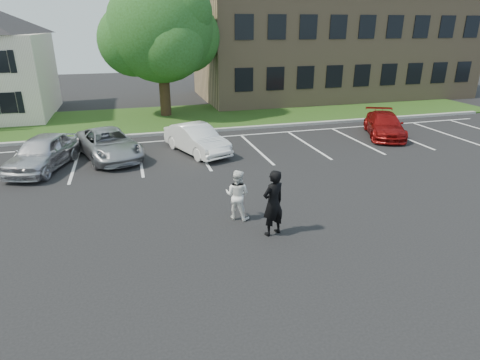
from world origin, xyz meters
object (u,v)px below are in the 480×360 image
object	(u,v)px
office_building	(332,45)
car_red_compact	(384,125)
tree	(162,31)
man_white_shirt	(237,195)
car_white_sedan	(197,139)
man_black_suit	(273,203)
car_silver_minivan	(109,144)
car_silver_west	(43,152)

from	to	relation	value
office_building	car_red_compact	world-z (taller)	office_building
tree	car_red_compact	bearing A→B (deg)	-38.51
man_white_shirt	car_white_sedan	xyz separation A→B (m)	(-0.00, 7.25, -0.13)
tree	car_white_sedan	distance (m)	10.06
man_black_suit	man_white_shirt	world-z (taller)	man_black_suit
man_black_suit	car_red_compact	bearing A→B (deg)	-158.11
man_white_shirt	car_red_compact	world-z (taller)	man_white_shirt
car_white_sedan	car_silver_minivan	bearing A→B (deg)	153.89
man_white_shirt	man_black_suit	bearing A→B (deg)	155.14
tree	car_silver_minivan	bearing A→B (deg)	-112.61
tree	car_silver_west	world-z (taller)	tree
office_building	car_silver_minivan	xyz separation A→B (m)	(-18.12, -13.47, -3.51)
car_silver_west	man_white_shirt	bearing A→B (deg)	-26.94
car_silver_minivan	car_red_compact	xyz separation A→B (m)	(14.42, -0.12, -0.02)
man_white_shirt	car_silver_minivan	world-z (taller)	man_white_shirt
tree	car_silver_minivan	distance (m)	10.37
tree	car_white_sedan	world-z (taller)	tree
office_building	car_red_compact	bearing A→B (deg)	-105.23
car_silver_west	man_black_suit	bearing A→B (deg)	-28.93
office_building	car_silver_minivan	bearing A→B (deg)	-143.39
office_building	man_white_shirt	bearing A→B (deg)	-123.80
car_red_compact	car_silver_minivan	bearing A→B (deg)	-156.59
tree	car_red_compact	xyz separation A→B (m)	(10.87, -8.65, -4.72)
man_white_shirt	car_silver_west	world-z (taller)	man_white_shirt
tree	man_white_shirt	world-z (taller)	tree
car_white_sedan	man_white_shirt	bearing A→B (deg)	-110.84
car_silver_west	car_white_sedan	xyz separation A→B (m)	(6.64, 0.50, -0.05)
tree	man_black_suit	bearing A→B (deg)	-86.16
car_silver_west	car_white_sedan	bearing A→B (deg)	22.84
car_red_compact	man_white_shirt	bearing A→B (deg)	-120.35
man_black_suit	car_white_sedan	distance (m)	8.56
tree	man_black_suit	size ratio (longest dim) A/B	4.44
office_building	car_silver_minivan	distance (m)	22.85
car_silver_minivan	man_white_shirt	bearing A→B (deg)	-79.22
office_building	man_black_suit	world-z (taller)	office_building
man_white_shirt	car_silver_west	xyz separation A→B (m)	(-6.64, 6.76, -0.08)
car_silver_minivan	office_building	bearing A→B (deg)	19.66
man_black_suit	man_white_shirt	size ratio (longest dim) A/B	1.23
tree	man_black_suit	distance (m)	18.00
office_building	man_black_suit	xyz separation A→B (m)	(-13.40, -22.36, -3.17)
car_white_sedan	car_red_compact	xyz separation A→B (m)	(10.42, 0.25, -0.05)
car_white_sedan	car_red_compact	size ratio (longest dim) A/B	0.95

